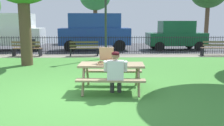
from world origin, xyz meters
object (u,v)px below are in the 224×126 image
parked_car_center (176,35)px  park_bench_center (84,49)px  pizza_slice_on_table (119,63)px  park_bench_left (27,49)px  park_bench_right (216,48)px  adult_at_table (116,71)px  picnic_table_foreground (111,70)px  pizza_box_open (106,61)px  parked_car_left (95,31)px  parked_car_far_left (7,31)px  person_on_park_bench (30,45)px  lamp_post_walkway (106,4)px

parked_car_center → park_bench_center: bearing=-154.5°
pizza_slice_on_table → park_bench_left: 8.38m
park_bench_right → park_bench_left: bearing=180.0°
adult_at_table → park_bench_left: (-4.72, 7.44, -0.24)m
picnic_table_foreground → adult_at_table: bearing=-79.4°
pizza_box_open → parked_car_left: 9.85m
pizza_slice_on_table → park_bench_right: bearing=49.2°
parked_car_far_left → parked_car_center: bearing=-0.0°
pizza_box_open → park_bench_left: 8.26m
pizza_slice_on_table → park_bench_center: 7.03m
person_on_park_bench → parked_car_far_left: 3.76m
pizza_slice_on_table → park_bench_center: park_bench_center is taller
parked_car_far_left → parked_car_left: 5.88m
park_bench_center → picnic_table_foreground: bearing=-78.5°
park_bench_center → park_bench_right: 7.52m
person_on_park_bench → parked_car_left: bearing=39.0°
park_bench_center → person_on_park_bench: (-3.05, 0.02, 0.24)m
adult_at_table → park_bench_right: adult_at_table is taller
park_bench_left → pizza_box_open: bearing=-57.2°
person_on_park_bench → park_bench_left: bearing=-173.5°
person_on_park_bench → parked_car_left: parked_car_left is taller
parked_car_far_left → park_bench_center: bearing=-28.1°
person_on_park_bench → parked_car_left: size_ratio=0.25×
pizza_slice_on_table → parked_car_center: (4.39, 9.70, 0.23)m
picnic_table_foreground → parked_car_far_left: parked_car_far_left is taller
pizza_slice_on_table → parked_car_far_left: size_ratio=0.06×
parked_car_center → park_bench_left: bearing=-162.7°
adult_at_table → park_bench_center: size_ratio=0.73×
park_bench_center → parked_car_left: parked_car_left is taller
adult_at_table → parked_car_far_left: size_ratio=0.25×
lamp_post_walkway → parked_car_far_left: size_ratio=0.99×
lamp_post_walkway → adult_at_table: bearing=-87.6°
adult_at_table → park_bench_left: bearing=122.4°
pizza_box_open → adult_at_table: size_ratio=0.46×
pizza_slice_on_table → parked_car_center: size_ratio=0.07×
lamp_post_walkway → park_bench_center: bearing=146.5°
parked_car_far_left → park_bench_left: bearing=-52.8°
picnic_table_foreground → lamp_post_walkway: size_ratio=0.40×
pizza_slice_on_table → parked_car_left: parked_car_left is taller
pizza_box_open → parked_car_left: (-0.77, 9.81, 0.45)m
parked_car_center → adult_at_table: bearing=-113.7°
park_bench_right → lamp_post_walkway: 6.79m
picnic_table_foreground → pizza_slice_on_table: bearing=24.6°
picnic_table_foreground → adult_at_table: adult_at_table is taller
picnic_table_foreground → adult_at_table: size_ratio=1.58×
pizza_box_open → parked_car_far_left: 11.86m
park_bench_center → lamp_post_walkway: size_ratio=0.34×
park_bench_center → park_bench_right: bearing=-0.0°
parked_car_far_left → parked_car_left: same height
pizza_box_open → park_bench_center: pizza_box_open is taller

